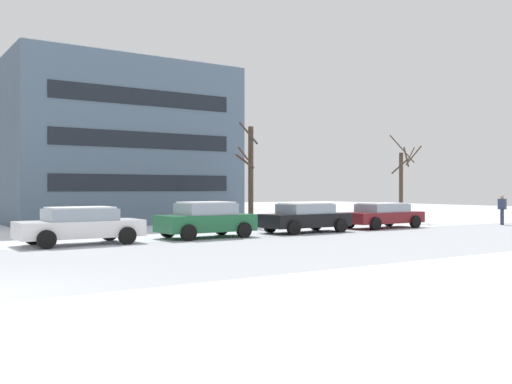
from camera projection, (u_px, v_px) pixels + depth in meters
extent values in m
cube|color=white|center=(80.00, 229.00, 20.96)|extent=(4.42, 1.84, 0.60)
cube|color=#8C99A8|center=(80.00, 215.00, 20.95)|extent=(2.44, 1.66, 0.43)
cube|color=white|center=(80.00, 208.00, 20.95)|extent=(2.22, 1.54, 0.06)
cylinder|color=black|center=(109.00, 232.00, 22.51)|extent=(0.64, 0.23, 0.64)
cylinder|color=black|center=(127.00, 236.00, 21.02)|extent=(0.64, 0.23, 0.64)
cylinder|color=black|center=(33.00, 236.00, 20.89)|extent=(0.64, 0.23, 0.64)
cylinder|color=black|center=(46.00, 240.00, 19.41)|extent=(0.64, 0.23, 0.64)
cube|color=#1E6038|center=(206.00, 223.00, 23.85)|extent=(3.98, 1.83, 0.68)
cube|color=#8C99A8|center=(206.00, 209.00, 23.85)|extent=(2.20, 1.66, 0.47)
cube|color=white|center=(206.00, 202.00, 23.85)|extent=(2.00, 1.53, 0.06)
cylinder|color=black|center=(221.00, 228.00, 25.32)|extent=(0.64, 0.23, 0.64)
cylinder|color=black|center=(244.00, 230.00, 23.84)|extent=(0.64, 0.23, 0.64)
cylinder|color=black|center=(168.00, 230.00, 23.87)|extent=(0.64, 0.23, 0.64)
cylinder|color=black|center=(189.00, 233.00, 22.38)|extent=(0.64, 0.23, 0.64)
cube|color=black|center=(305.00, 220.00, 26.69)|extent=(4.26, 1.79, 0.61)
cube|color=#8C99A8|center=(305.00, 209.00, 26.69)|extent=(2.35, 1.62, 0.44)
cube|color=white|center=(305.00, 203.00, 26.69)|extent=(2.14, 1.50, 0.06)
cylinder|color=black|center=(316.00, 224.00, 28.20)|extent=(0.64, 0.23, 0.64)
cylinder|color=black|center=(341.00, 226.00, 26.75)|extent=(0.64, 0.23, 0.64)
cylinder|color=black|center=(270.00, 226.00, 26.64)|extent=(0.64, 0.23, 0.64)
cylinder|color=black|center=(294.00, 228.00, 25.19)|extent=(0.64, 0.23, 0.64)
cube|color=maroon|center=(382.00, 217.00, 29.73)|extent=(4.50, 1.84, 0.56)
cube|color=#8C99A8|center=(382.00, 208.00, 29.72)|extent=(2.49, 1.66, 0.41)
cube|color=white|center=(382.00, 203.00, 29.72)|extent=(2.26, 1.53, 0.06)
cylinder|color=black|center=(389.00, 220.00, 31.29)|extent=(0.64, 0.23, 0.64)
cylinder|color=black|center=(415.00, 222.00, 29.81)|extent=(0.64, 0.23, 0.64)
cylinder|color=black|center=(349.00, 222.00, 29.64)|extent=(0.64, 0.23, 0.64)
cylinder|color=black|center=(375.00, 224.00, 28.16)|extent=(0.64, 0.23, 0.64)
cylinder|color=#2D334C|center=(502.00, 217.00, 32.53)|extent=(0.14, 0.14, 0.87)
cylinder|color=#2D334C|center=(503.00, 217.00, 32.15)|extent=(0.14, 0.14, 0.87)
cube|color=#2D3856|center=(502.00, 204.00, 32.33)|extent=(0.37, 0.46, 0.59)
sphere|color=tan|center=(502.00, 197.00, 32.33)|extent=(0.22, 0.22, 0.22)
cylinder|color=#423326|center=(251.00, 177.00, 30.37)|extent=(0.27, 0.27, 5.28)
cylinder|color=#423326|center=(248.00, 133.00, 29.90)|extent=(0.76, 0.84, 1.19)
cylinder|color=#423326|center=(245.00, 161.00, 29.91)|extent=(0.55, 1.11, 0.81)
cylinder|color=#423326|center=(243.00, 153.00, 30.12)|extent=(0.13, 0.99, 0.75)
cylinder|color=#423326|center=(401.00, 187.00, 34.98)|extent=(0.24, 0.24, 4.20)
cylinder|color=#423326|center=(411.00, 155.00, 35.03)|extent=(0.63, 1.12, 0.88)
cylinder|color=#423326|center=(402.00, 149.00, 34.28)|extent=(1.11, 1.05, 1.68)
cylinder|color=#423326|center=(400.00, 166.00, 35.47)|extent=(0.87, 0.75, 0.98)
cylinder|color=#423326|center=(406.00, 157.00, 34.77)|extent=(0.74, 0.33, 1.18)
cylinder|color=#423326|center=(413.00, 156.00, 35.22)|extent=(0.58, 1.69, 1.13)
cube|color=slate|center=(110.00, 146.00, 36.27)|extent=(12.92, 11.01, 9.36)
cube|color=white|center=(110.00, 71.00, 36.24)|extent=(12.66, 10.79, 0.10)
cube|color=black|center=(145.00, 183.00, 31.68)|extent=(10.34, 0.04, 0.90)
cube|color=black|center=(145.00, 140.00, 31.66)|extent=(10.34, 0.04, 0.90)
cube|color=black|center=(145.00, 97.00, 31.65)|extent=(10.34, 0.04, 0.90)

